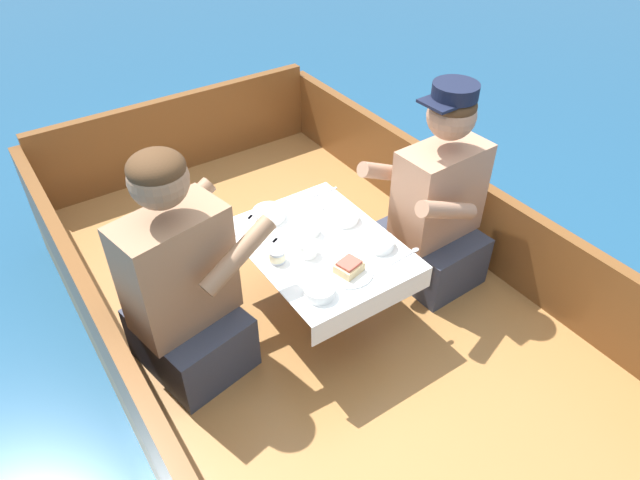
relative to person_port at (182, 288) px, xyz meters
The scene contains 24 objects.
ground_plane 0.90m from the person_port, 10.05° to the right, with size 60.00×60.00×0.00m, color navy.
boat_deck 0.81m from the person_port, 10.05° to the right, with size 1.85×3.21×0.27m, color #9E6B38.
gunwale_port 0.38m from the person_port, 161.01° to the right, with size 0.06×3.21×0.42m, color brown.
gunwale_starboard 1.50m from the person_port, ahead, with size 0.06×3.21×0.42m, color brown.
bow_coaming 1.59m from the person_port, 68.16° to the left, with size 1.73×0.06×0.48m, color brown.
cockpit_table 0.60m from the person_port, ahead, with size 0.58×0.75×0.40m.
person_port is the anchor object (origin of this frame).
person_starboard 1.19m from the person_port, ahead, with size 0.53×0.45×0.99m.
plate_sandwich 0.65m from the person_port, 25.96° to the right, with size 0.19×0.19×0.01m.
plate_bread 0.70m from the person_port, 14.60° to the left, with size 0.16×0.16×0.01m.
sandwich 0.65m from the person_port, 25.96° to the right, with size 0.12×0.11×0.05m.
bowl_port_near 0.77m from the person_port, ahead, with size 0.12×0.12×0.04m.
bowl_starboard_near 0.81m from the person_port, 15.82° to the right, with size 0.13×0.13×0.04m.
bowl_center_far 0.53m from the person_port, 37.68° to the right, with size 0.12×0.12×0.04m.
bowl_port_far 0.55m from the person_port, 22.72° to the left, with size 0.15×0.15×0.04m.
coffee_cup_port 0.52m from the person_port, 10.90° to the right, with size 0.11×0.08×0.06m.
coffee_cup_starboard 0.60m from the person_port, ahead, with size 0.10×0.07×0.06m.
tin_can 0.39m from the person_port, ahead, with size 0.07×0.07×0.05m.
utensil_spoon_starboard 0.91m from the person_port, 21.21° to the right, with size 0.17×0.03×0.01m.
utensil_knife_port 0.61m from the person_port, 14.36° to the right, with size 0.15×0.10×0.00m.
utensil_spoon_center 0.71m from the person_port, 14.40° to the right, with size 0.11×0.15×0.01m.
utensil_knife_starboard 0.84m from the person_port, 16.56° to the left, with size 0.17×0.02×0.00m.
utensil_fork_port 0.40m from the person_port, ahead, with size 0.16×0.10×0.00m.
utensil_fork_starboard 0.46m from the person_port, 30.45° to the left, with size 0.15×0.11×0.00m.
Camera 1 is at (-1.04, -1.50, 2.18)m, focal length 32.00 mm.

